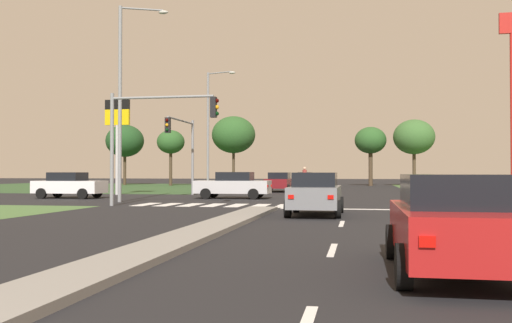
% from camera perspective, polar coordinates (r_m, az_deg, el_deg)
% --- Properties ---
extents(ground_plane, '(200.00, 200.00, 0.00)m').
position_cam_1_polar(ground_plane, '(32.12, 3.19, -3.95)').
color(ground_plane, black).
extents(grass_verge_far_left, '(35.00, 35.00, 0.01)m').
position_cam_1_polar(grass_verge_far_left, '(63.63, -17.24, -2.47)').
color(grass_verge_far_left, '#2D4C28').
rests_on(grass_verge_far_left, ground).
extents(median_island_near, '(1.20, 22.00, 0.14)m').
position_cam_1_polar(median_island_near, '(13.54, -7.15, -7.63)').
color(median_island_near, gray).
rests_on(median_island_near, ground).
extents(median_island_far, '(1.20, 36.00, 0.14)m').
position_cam_1_polar(median_island_far, '(56.99, 6.38, -2.61)').
color(median_island_far, '#ADA89E').
rests_on(median_island_far, ground).
extents(lane_dash_second, '(0.14, 2.00, 0.01)m').
position_cam_1_polar(lane_dash_second, '(11.92, 7.73, -8.84)').
color(lane_dash_second, silver).
rests_on(lane_dash_second, ground).
extents(lane_dash_third, '(0.14, 2.00, 0.01)m').
position_cam_1_polar(lane_dash_third, '(17.88, 8.66, -6.23)').
color(lane_dash_third, silver).
rests_on(lane_dash_third, ground).
extents(edge_line_right, '(0.14, 24.00, 0.01)m').
position_cam_1_polar(edge_line_right, '(14.19, 21.90, -7.52)').
color(edge_line_right, silver).
rests_on(edge_line_right, ground).
extents(stop_bar_near, '(6.40, 0.50, 0.01)m').
position_cam_1_polar(stop_bar_near, '(24.88, 9.86, -4.77)').
color(stop_bar_near, silver).
rests_on(stop_bar_near, ground).
extents(crosswalk_bar_near, '(0.70, 2.80, 0.01)m').
position_cam_1_polar(crosswalk_bar_near, '(28.65, -11.01, -4.27)').
color(crosswalk_bar_near, silver).
rests_on(crosswalk_bar_near, ground).
extents(crosswalk_bar_second, '(0.70, 2.80, 0.01)m').
position_cam_1_polar(crosswalk_bar_second, '(28.25, -8.83, -4.33)').
color(crosswalk_bar_second, silver).
rests_on(crosswalk_bar_second, ground).
extents(crosswalk_bar_third, '(0.70, 2.80, 0.01)m').
position_cam_1_polar(crosswalk_bar_third, '(27.90, -6.60, -4.37)').
color(crosswalk_bar_third, silver).
rests_on(crosswalk_bar_third, ground).
extents(crosswalk_bar_fourth, '(0.70, 2.80, 0.01)m').
position_cam_1_polar(crosswalk_bar_fourth, '(27.58, -4.31, -4.42)').
color(crosswalk_bar_fourth, silver).
rests_on(crosswalk_bar_fourth, ground).
extents(crosswalk_bar_fifth, '(0.70, 2.80, 0.01)m').
position_cam_1_polar(crosswalk_bar_fifth, '(27.31, -1.97, -4.45)').
color(crosswalk_bar_fifth, silver).
rests_on(crosswalk_bar_fifth, ground).
extents(crosswalk_bar_sixth, '(0.70, 2.80, 0.01)m').
position_cam_1_polar(crosswalk_bar_sixth, '(27.09, 0.42, -4.48)').
color(crosswalk_bar_sixth, silver).
rests_on(crosswalk_bar_sixth, ground).
extents(crosswalk_bar_seventh, '(0.70, 2.80, 0.01)m').
position_cam_1_polar(crosswalk_bar_seventh, '(26.91, 2.84, -4.50)').
color(crosswalk_bar_seventh, silver).
rests_on(crosswalk_bar_seventh, ground).
extents(crosswalk_bar_eighth, '(0.70, 2.80, 0.01)m').
position_cam_1_polar(crosswalk_bar_eighth, '(26.78, 5.28, -4.51)').
color(crosswalk_bar_eighth, silver).
rests_on(crosswalk_bar_eighth, ground).
extents(car_red_near, '(2.05, 4.46, 1.58)m').
position_cam_1_polar(car_red_near, '(9.53, 19.61, -5.89)').
color(car_red_near, '#A31919').
rests_on(car_red_near, ground).
extents(car_maroon_second, '(2.05, 4.45, 1.58)m').
position_cam_1_polar(car_maroon_second, '(46.15, 2.36, -2.07)').
color(car_maroon_second, maroon).
rests_on(car_maroon_second, ground).
extents(car_silver_third, '(4.58, 2.02, 1.61)m').
position_cam_1_polar(car_silver_third, '(34.42, -2.32, -2.39)').
color(car_silver_third, '#B7B7BC').
rests_on(car_silver_third, ground).
extents(car_grey_fourth, '(1.98, 4.30, 1.60)m').
position_cam_1_polar(car_grey_fourth, '(21.24, 6.03, -3.23)').
color(car_grey_fourth, slate).
rests_on(car_grey_fourth, ground).
extents(car_black_fifth, '(1.97, 4.51, 1.58)m').
position_cam_1_polar(car_black_fifth, '(65.78, 4.98, -1.76)').
color(car_black_fifth, black).
rests_on(car_black_fifth, ground).
extents(car_white_sixth, '(4.25, 2.09, 1.59)m').
position_cam_1_polar(car_white_sixth, '(36.62, -18.34, -2.27)').
color(car_white_sixth, silver).
rests_on(car_white_sixth, ground).
extents(traffic_signal_far_left, '(0.32, 5.61, 5.28)m').
position_cam_1_polar(traffic_signal_far_left, '(38.18, -7.35, 2.08)').
color(traffic_signal_far_left, gray).
rests_on(traffic_signal_far_left, ground).
extents(traffic_signal_near_left, '(5.36, 0.32, 5.39)m').
position_cam_1_polar(traffic_signal_near_left, '(27.10, -10.49, 3.50)').
color(traffic_signal_near_left, gray).
rests_on(traffic_signal_near_left, ground).
extents(street_lamp_second, '(2.49, 1.16, 10.61)m').
position_cam_1_polar(street_lamp_second, '(31.51, -13.20, 6.76)').
color(street_lamp_second, gray).
rests_on(street_lamp_second, ground).
extents(street_lamp_third, '(2.66, 0.95, 10.10)m').
position_cam_1_polar(street_lamp_third, '(48.17, -4.65, 3.73)').
color(street_lamp_third, gray).
rests_on(street_lamp_third, ground).
extents(pedestrian_at_median, '(0.34, 0.34, 1.89)m').
position_cam_1_polar(pedestrian_at_median, '(44.85, 4.93, -1.47)').
color(pedestrian_at_median, '#335184').
rests_on(pedestrian_at_median, median_island_far).
extents(fastfood_pole_sign, '(1.80, 0.40, 13.89)m').
position_cam_1_polar(fastfood_pole_sign, '(48.20, 24.42, 8.97)').
color(fastfood_pole_sign, red).
rests_on(fastfood_pole_sign, ground).
extents(fuel_price_totem, '(1.80, 0.24, 6.75)m').
position_cam_1_polar(fuel_price_totem, '(41.29, -13.83, 3.59)').
color(fuel_price_totem, silver).
rests_on(fuel_price_totem, ground).
extents(treeline_near, '(4.71, 4.71, 7.49)m').
position_cam_1_polar(treeline_near, '(72.06, -13.11, 2.03)').
color(treeline_near, '#423323').
rests_on(treeline_near, ground).
extents(treeline_second, '(3.27, 3.27, 6.57)m').
position_cam_1_polar(treeline_second, '(67.48, -8.61, 1.92)').
color(treeline_second, '#423323').
rests_on(treeline_second, ground).
extents(treeline_third, '(5.20, 5.20, 8.28)m').
position_cam_1_polar(treeline_third, '(67.49, -2.28, 2.71)').
color(treeline_third, '#423323').
rests_on(treeline_third, ground).
extents(treeline_fourth, '(3.63, 3.63, 6.83)m').
position_cam_1_polar(treeline_fourth, '(66.59, 11.49, 2.06)').
color(treeline_fourth, '#423323').
rests_on(treeline_fourth, ground).
extents(treeline_fifth, '(4.64, 4.64, 7.57)m').
position_cam_1_polar(treeline_fifth, '(66.34, 15.67, 2.39)').
color(treeline_fifth, '#423323').
rests_on(treeline_fifth, ground).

